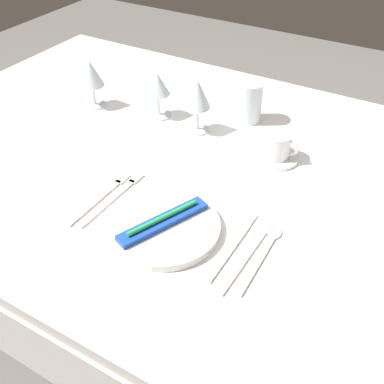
{
  "coord_description": "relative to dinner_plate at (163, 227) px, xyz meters",
  "views": [
    {
      "loc": [
        0.43,
        -0.84,
        1.41
      ],
      "look_at": [
        0.02,
        -0.13,
        0.76
      ],
      "focal_mm": 43.32,
      "sensor_mm": 36.0,
      "label": 1
    }
  ],
  "objects": [
    {
      "name": "dinner_knife",
      "position": [
        0.15,
        0.02,
        -0.01
      ],
      "size": [
        0.02,
        0.22,
        0.0
      ],
      "color": "beige",
      "rests_on": "dining_table"
    },
    {
      "name": "fork_inner",
      "position": [
        -0.18,
        0.02,
        -0.01
      ],
      "size": [
        0.02,
        0.21,
        0.0
      ],
      "color": "beige",
      "rests_on": "dining_table"
    },
    {
      "name": "spoon_soup",
      "position": [
        0.19,
        0.04,
        -0.01
      ],
      "size": [
        0.03,
        0.22,
        0.01
      ],
      "color": "beige",
      "rests_on": "dining_table"
    },
    {
      "name": "coffee_cup_left",
      "position": [
        0.1,
        0.37,
        0.03
      ],
      "size": [
        0.09,
        0.07,
        0.06
      ],
      "color": "white",
      "rests_on": "saucer_left"
    },
    {
      "name": "ground_plane",
      "position": [
        -0.02,
        0.25,
        -0.75
      ],
      "size": [
        6.0,
        6.0,
        0.0
      ],
      "primitive_type": "plane",
      "color": "slate"
    },
    {
      "name": "drink_tumbler",
      "position": [
        -0.04,
        0.51,
        0.04
      ],
      "size": [
        0.07,
        0.07,
        0.12
      ],
      "color": "silver",
      "rests_on": "dining_table"
    },
    {
      "name": "wine_glass_left",
      "position": [
        -0.14,
        0.39,
        0.1
      ],
      "size": [
        0.07,
        0.07,
        0.15
      ],
      "color": "silver",
      "rests_on": "dining_table"
    },
    {
      "name": "saucer_left",
      "position": [
        0.1,
        0.37,
        -0.0
      ],
      "size": [
        0.12,
        0.12,
        0.01
      ],
      "primitive_type": "cylinder",
      "color": "white",
      "rests_on": "dining_table"
    },
    {
      "name": "toothbrush_package",
      "position": [
        -0.0,
        0.0,
        0.02
      ],
      "size": [
        0.11,
        0.21,
        0.02
      ],
      "color": "blue",
      "rests_on": "dinner_plate"
    },
    {
      "name": "dinner_plate",
      "position": [
        0.0,
        0.0,
        0.0
      ],
      "size": [
        0.24,
        0.24,
        0.02
      ],
      "primitive_type": "cylinder",
      "color": "white",
      "rests_on": "dining_table"
    },
    {
      "name": "fork_outer",
      "position": [
        -0.16,
        0.04,
        -0.01
      ],
      "size": [
        0.02,
        0.22,
        0.0
      ],
      "color": "beige",
      "rests_on": "dining_table"
    },
    {
      "name": "wine_glass_far",
      "position": [
        -0.28,
        0.4,
        0.08
      ],
      "size": [
        0.07,
        0.07,
        0.13
      ],
      "color": "silver",
      "rests_on": "dining_table"
    },
    {
      "name": "wine_glass_right",
      "position": [
        -0.48,
        0.36,
        0.09
      ],
      "size": [
        0.07,
        0.07,
        0.14
      ],
      "color": "silver",
      "rests_on": "dining_table"
    },
    {
      "name": "dining_table",
      "position": [
        -0.02,
        0.25,
        -0.09
      ],
      "size": [
        1.8,
        1.11,
        0.74
      ],
      "color": "white",
      "rests_on": "ground"
    },
    {
      "name": "spoon_dessert",
      "position": [
        0.21,
        0.05,
        -0.01
      ],
      "size": [
        0.03,
        0.21,
        0.01
      ],
      "color": "beige",
      "rests_on": "dining_table"
    }
  ]
}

